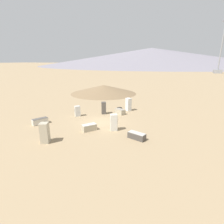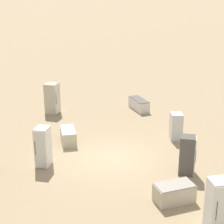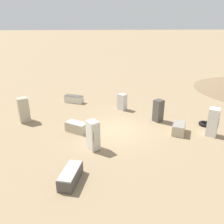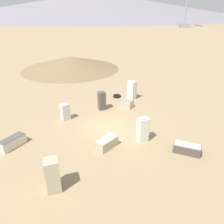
{
  "view_description": "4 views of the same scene",
  "coord_description": "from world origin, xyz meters",
  "px_view_note": "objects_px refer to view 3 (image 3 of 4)",
  "views": [
    {
      "loc": [
        -18.5,
        -7.65,
        7.2
      ],
      "look_at": [
        0.39,
        -1.35,
        1.3
      ],
      "focal_mm": 28.0,
      "sensor_mm": 36.0,
      "label": 1
    },
    {
      "loc": [
        9.56,
        -12.15,
        7.73
      ],
      "look_at": [
        -0.58,
        0.85,
        1.9
      ],
      "focal_mm": 60.0,
      "sensor_mm": 36.0,
      "label": 2
    },
    {
      "loc": [
        -2.94,
        -13.62,
        6.77
      ],
      "look_at": [
        -0.23,
        0.71,
        1.06
      ],
      "focal_mm": 35.0,
      "sensor_mm": 36.0,
      "label": 3
    },
    {
      "loc": [
        -15.06,
        -0.47,
        8.49
      ],
      "look_at": [
        -0.69,
        -0.16,
        1.65
      ],
      "focal_mm": 35.0,
      "sensor_mm": 36.0,
      "label": 4
    }
  ],
  "objects_px": {
    "discarded_fridge_5": "(122,102)",
    "discarded_fridge_2": "(74,99)",
    "discarded_fridge_7": "(24,110)",
    "discarded_fridge_0": "(213,122)",
    "discarded_fridge_6": "(77,127)",
    "discarded_fridge_1": "(93,135)",
    "discarded_fridge_8": "(179,128)",
    "scrap_tire": "(205,124)",
    "discarded_fridge_4": "(158,111)",
    "discarded_fridge_3": "(71,176)"
  },
  "relations": [
    {
      "from": "discarded_fridge_5",
      "to": "discarded_fridge_2",
      "type": "bearing_deg",
      "value": 105.89
    },
    {
      "from": "discarded_fridge_5",
      "to": "discarded_fridge_7",
      "type": "bearing_deg",
      "value": 147.26
    },
    {
      "from": "discarded_fridge_0",
      "to": "discarded_fridge_6",
      "type": "xyz_separation_m",
      "value": [
        -8.8,
        2.18,
        -0.6
      ]
    },
    {
      "from": "discarded_fridge_1",
      "to": "discarded_fridge_6",
      "type": "bearing_deg",
      "value": -95.54
    },
    {
      "from": "discarded_fridge_1",
      "to": "discarded_fridge_7",
      "type": "relative_size",
      "value": 0.95
    },
    {
      "from": "discarded_fridge_8",
      "to": "scrap_tire",
      "type": "distance_m",
      "value": 2.6
    },
    {
      "from": "discarded_fridge_4",
      "to": "discarded_fridge_5",
      "type": "distance_m",
      "value": 3.63
    },
    {
      "from": "discarded_fridge_2",
      "to": "discarded_fridge_4",
      "type": "xyz_separation_m",
      "value": [
        6.21,
        -5.62,
        0.5
      ]
    },
    {
      "from": "discarded_fridge_5",
      "to": "discarded_fridge_4",
      "type": "bearing_deg",
      "value": -94.69
    },
    {
      "from": "discarded_fridge_2",
      "to": "discarded_fridge_8",
      "type": "xyz_separation_m",
      "value": [
        6.84,
        -7.81,
        0.0
      ]
    },
    {
      "from": "discarded_fridge_4",
      "to": "discarded_fridge_2",
      "type": "bearing_deg",
      "value": -157.98
    },
    {
      "from": "discarded_fridge_6",
      "to": "scrap_tire",
      "type": "bearing_deg",
      "value": 125.93
    },
    {
      "from": "discarded_fridge_4",
      "to": "discarded_fridge_6",
      "type": "distance_m",
      "value": 6.26
    },
    {
      "from": "discarded_fridge_0",
      "to": "discarded_fridge_8",
      "type": "relative_size",
      "value": 1.16
    },
    {
      "from": "discarded_fridge_5",
      "to": "discarded_fridge_8",
      "type": "xyz_separation_m",
      "value": [
        2.76,
        -5.12,
        -0.35
      ]
    },
    {
      "from": "discarded_fridge_1",
      "to": "discarded_fridge_6",
      "type": "xyz_separation_m",
      "value": [
        -0.89,
        2.46,
        -0.54
      ]
    },
    {
      "from": "discarded_fridge_5",
      "to": "discarded_fridge_1",
      "type": "bearing_deg",
      "value": -158.05
    },
    {
      "from": "discarded_fridge_7",
      "to": "scrap_tire",
      "type": "bearing_deg",
      "value": 56.1
    },
    {
      "from": "discarded_fridge_1",
      "to": "discarded_fridge_2",
      "type": "distance_m",
      "value": 8.88
    },
    {
      "from": "discarded_fridge_0",
      "to": "discarded_fridge_8",
      "type": "height_order",
      "value": "discarded_fridge_0"
    },
    {
      "from": "discarded_fridge_7",
      "to": "scrap_tire",
      "type": "distance_m",
      "value": 13.52
    },
    {
      "from": "discarded_fridge_1",
      "to": "discarded_fridge_6",
      "type": "distance_m",
      "value": 2.68
    },
    {
      "from": "discarded_fridge_0",
      "to": "discarded_fridge_6",
      "type": "relative_size",
      "value": 1.18
    },
    {
      "from": "discarded_fridge_7",
      "to": "discarded_fridge_4",
      "type": "bearing_deg",
      "value": 59.61
    },
    {
      "from": "discarded_fridge_0",
      "to": "discarded_fridge_8",
      "type": "distance_m",
      "value": 2.19
    },
    {
      "from": "discarded_fridge_6",
      "to": "discarded_fridge_7",
      "type": "relative_size",
      "value": 0.85
    },
    {
      "from": "discarded_fridge_8",
      "to": "scrap_tire",
      "type": "height_order",
      "value": "discarded_fridge_8"
    },
    {
      "from": "discarded_fridge_7",
      "to": "scrap_tire",
      "type": "relative_size",
      "value": 2.23
    },
    {
      "from": "discarded_fridge_3",
      "to": "discarded_fridge_4",
      "type": "distance_m",
      "value": 8.93
    },
    {
      "from": "discarded_fridge_0",
      "to": "discarded_fridge_5",
      "type": "relative_size",
      "value": 1.35
    },
    {
      "from": "discarded_fridge_3",
      "to": "discarded_fridge_7",
      "type": "distance_m",
      "value": 8.47
    },
    {
      "from": "discarded_fridge_0",
      "to": "discarded_fridge_4",
      "type": "xyz_separation_m",
      "value": [
        -2.61,
        2.91,
        -0.1
      ]
    },
    {
      "from": "discarded_fridge_8",
      "to": "scrap_tire",
      "type": "xyz_separation_m",
      "value": [
        2.47,
        0.78,
        -0.23
      ]
    },
    {
      "from": "scrap_tire",
      "to": "discarded_fridge_3",
      "type": "bearing_deg",
      "value": -155.14
    },
    {
      "from": "discarded_fridge_4",
      "to": "discarded_fridge_5",
      "type": "relative_size",
      "value": 1.21
    },
    {
      "from": "discarded_fridge_5",
      "to": "discarded_fridge_8",
      "type": "relative_size",
      "value": 0.86
    },
    {
      "from": "discarded_fridge_2",
      "to": "discarded_fridge_6",
      "type": "bearing_deg",
      "value": -149.86
    },
    {
      "from": "discarded_fridge_5",
      "to": "discarded_fridge_6",
      "type": "bearing_deg",
      "value": -178.65
    },
    {
      "from": "discarded_fridge_0",
      "to": "discarded_fridge_3",
      "type": "height_order",
      "value": "discarded_fridge_0"
    },
    {
      "from": "discarded_fridge_0",
      "to": "scrap_tire",
      "type": "xyz_separation_m",
      "value": [
        0.49,
        1.51,
        -0.83
      ]
    },
    {
      "from": "discarded_fridge_2",
      "to": "discarded_fridge_8",
      "type": "relative_size",
      "value": 1.14
    },
    {
      "from": "scrap_tire",
      "to": "discarded_fridge_2",
      "type": "bearing_deg",
      "value": 142.95
    },
    {
      "from": "discarded_fridge_0",
      "to": "discarded_fridge_5",
      "type": "height_order",
      "value": "discarded_fridge_0"
    },
    {
      "from": "discarded_fridge_2",
      "to": "discarded_fridge_6",
      "type": "height_order",
      "value": "discarded_fridge_6"
    },
    {
      "from": "discarded_fridge_5",
      "to": "scrap_tire",
      "type": "relative_size",
      "value": 1.67
    },
    {
      "from": "discarded_fridge_6",
      "to": "discarded_fridge_7",
      "type": "height_order",
      "value": "discarded_fridge_7"
    },
    {
      "from": "discarded_fridge_4",
      "to": "discarded_fridge_6",
      "type": "height_order",
      "value": "discarded_fridge_4"
    },
    {
      "from": "discarded_fridge_7",
      "to": "discarded_fridge_8",
      "type": "xyz_separation_m",
      "value": [
        10.64,
        -4.01,
        -0.59
      ]
    },
    {
      "from": "discarded_fridge_2",
      "to": "scrap_tire",
      "type": "distance_m",
      "value": 11.66
    },
    {
      "from": "discarded_fridge_8",
      "to": "discarded_fridge_3",
      "type": "bearing_deg",
      "value": 59.27
    }
  ]
}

